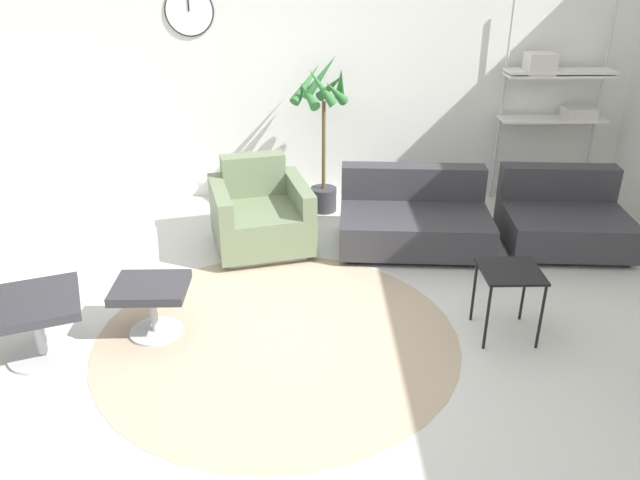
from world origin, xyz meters
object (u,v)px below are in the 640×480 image
(couch_low, at_px, (413,220))
(potted_plant, at_px, (323,130))
(shelf_unit, at_px, (556,87))
(couch_second, at_px, (563,220))
(side_table, at_px, (510,278))
(armchair_red, at_px, (260,217))
(ottoman, at_px, (152,296))

(couch_low, bearing_deg, potted_plant, -42.27)
(couch_low, xyz_separation_m, shelf_unit, (1.49, 1.03, 0.95))
(couch_second, bearing_deg, potted_plant, -18.04)
(potted_plant, bearing_deg, side_table, -62.33)
(armchair_red, bearing_deg, couch_second, 165.78)
(armchair_red, distance_m, potted_plant, 1.15)
(armchair_red, height_order, potted_plant, potted_plant)
(potted_plant, xyz_separation_m, shelf_unit, (2.27, 0.20, 0.36))
(armchair_red, xyz_separation_m, shelf_unit, (2.85, 1.05, 0.90))
(armchair_red, height_order, side_table, armchair_red)
(couch_second, height_order, shelf_unit, shelf_unit)
(shelf_unit, bearing_deg, couch_second, -99.10)
(armchair_red, xyz_separation_m, potted_plant, (0.57, 0.84, 0.54))
(couch_second, distance_m, potted_plant, 2.35)
(side_table, bearing_deg, couch_second, 56.94)
(side_table, xyz_separation_m, potted_plant, (-1.19, 2.27, 0.39))
(armchair_red, relative_size, potted_plant, 0.65)
(armchair_red, height_order, couch_second, armchair_red)
(armchair_red, xyz_separation_m, couch_second, (2.68, -0.01, -0.05))
(ottoman, relative_size, side_table, 0.99)
(couch_second, relative_size, shelf_unit, 0.55)
(ottoman, relative_size, couch_low, 0.36)
(couch_second, distance_m, side_table, 1.69)
(side_table, distance_m, shelf_unit, 2.80)
(armchair_red, relative_size, couch_low, 0.74)
(ottoman, height_order, shelf_unit, shelf_unit)
(armchair_red, relative_size, couch_second, 0.91)
(couch_second, bearing_deg, shelf_unit, -94.93)
(armchair_red, xyz_separation_m, side_table, (1.76, -1.42, 0.15))
(ottoman, distance_m, potted_plant, 2.58)
(side_table, bearing_deg, potted_plant, 117.67)
(potted_plant, bearing_deg, ottoman, -118.80)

